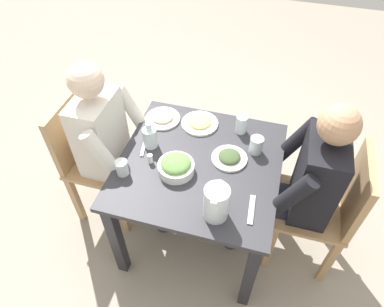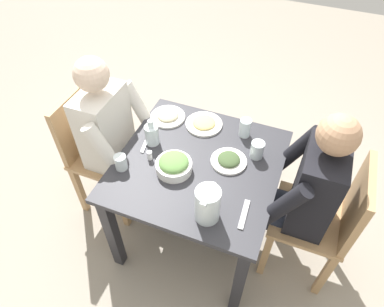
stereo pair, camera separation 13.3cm
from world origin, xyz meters
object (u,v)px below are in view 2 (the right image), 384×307
object	(u,v)px
chair_far	(96,147)
diner_far	(120,139)
water_pitcher	(208,204)
oil_carafe	(152,135)
salad_bowl	(174,165)
chair_near	(326,218)
diner_near	(294,190)
water_glass_center	(245,128)
plate_dolmas	(229,160)
water_glass_by_pitcher	(257,150)
water_glass_near_left	(121,162)
dining_table	(198,177)
salt_shaker	(150,155)
plate_fries	(204,123)
plate_beans	(168,116)

from	to	relation	value
chair_far	diner_far	xyz separation A→B (m)	(-0.00, -0.21, 0.15)
water_pitcher	oil_carafe	xyz separation A→B (m)	(0.35, 0.46, -0.04)
salad_bowl	chair_near	bearing A→B (deg)	-80.32
diner_near	water_glass_center	bearing A→B (deg)	53.87
chair_near	salad_bowl	bearing A→B (deg)	99.68
diner_far	plate_dolmas	distance (m)	0.68
chair_far	water_glass_by_pitcher	world-z (taller)	chair_far
chair_near	water_glass_near_left	bearing A→B (deg)	101.87
dining_table	salt_shaker	bearing A→B (deg)	104.89
salad_bowl	water_glass_by_pitcher	size ratio (longest dim) A/B	1.93
chair_near	plate_fries	world-z (taller)	chair_near
dining_table	plate_fries	distance (m)	0.34
dining_table	diner_near	size ratio (longest dim) A/B	0.73
water_glass_by_pitcher	salt_shaker	distance (m)	0.59
diner_near	oil_carafe	distance (m)	0.83
water_glass_near_left	water_glass_center	distance (m)	0.73
water_glass_by_pitcher	water_pitcher	bearing A→B (deg)	165.55
plate_beans	salt_shaker	size ratio (longest dim) A/B	3.94
chair_far	salad_bowl	world-z (taller)	chair_far
plate_fries	salt_shaker	world-z (taller)	salt_shaker
water_glass_center	diner_far	bearing A→B (deg)	110.41
diner_near	plate_dolmas	xyz separation A→B (m)	(0.02, 0.37, 0.07)
water_glass_by_pitcher	salt_shaker	xyz separation A→B (m)	(-0.23, 0.54, -0.02)
plate_beans	water_glass_by_pitcher	world-z (taller)	water_glass_by_pitcher
diner_near	plate_fries	bearing A→B (deg)	67.31
water_glass_near_left	chair_far	bearing A→B (deg)	57.22
chair_near	salad_bowl	world-z (taller)	chair_near
diner_near	oil_carafe	bearing A→B (deg)	89.74
chair_near	water_glass_by_pitcher	bearing A→B (deg)	75.41
water_glass_near_left	diner_near	bearing A→B (deg)	-75.52
plate_beans	water_glass_by_pitcher	bearing A→B (deg)	-101.15
salad_bowl	water_glass_center	xyz separation A→B (m)	(0.40, -0.27, 0.01)
water_glass_center	water_glass_near_left	bearing A→B (deg)	132.06
chair_far	water_glass_by_pitcher	xyz separation A→B (m)	(0.12, -1.01, 0.25)
water_pitcher	salt_shaker	world-z (taller)	water_pitcher
salad_bowl	salt_shaker	world-z (taller)	salad_bowl
water_pitcher	oil_carafe	distance (m)	0.58
chair_near	water_glass_center	distance (m)	0.67
water_glass_near_left	salt_shaker	size ratio (longest dim) A/B	1.61
plate_beans	oil_carafe	xyz separation A→B (m)	(-0.23, -0.01, 0.04)
diner_near	oil_carafe	size ratio (longest dim) A/B	7.23
diner_far	plate_dolmas	bearing A→B (deg)	-88.34
salad_bowl	plate_beans	bearing A→B (deg)	28.72
salad_bowl	plate_fries	world-z (taller)	salad_bowl
oil_carafe	plate_beans	bearing A→B (deg)	1.93
diner_far	oil_carafe	distance (m)	0.25
diner_far	water_glass_center	bearing A→B (deg)	-69.59
oil_carafe	plate_fries	bearing A→B (deg)	-41.91
salt_shaker	diner_far	bearing A→B (deg)	66.26
diner_far	salad_bowl	distance (m)	0.45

